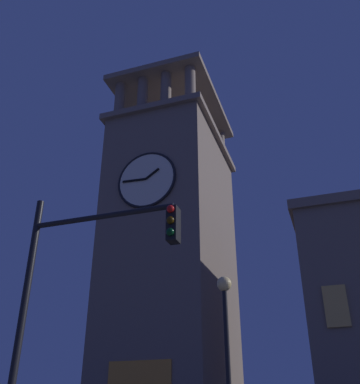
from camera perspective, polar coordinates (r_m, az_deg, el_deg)
clocktower at (r=27.98m, az=-0.91°, el=-9.48°), size 6.77×9.59×25.25m
traffic_signal_mid at (r=9.65m, az=-13.83°, el=-11.67°), size 3.51×0.41×6.04m
street_lamp at (r=13.33m, az=5.95°, el=-17.42°), size 0.44×0.44×5.31m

